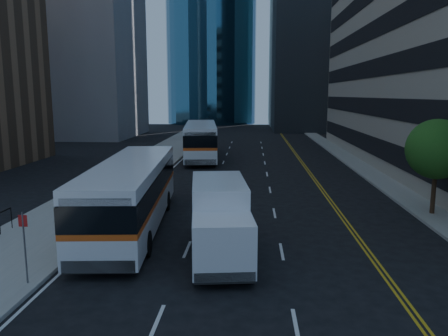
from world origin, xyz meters
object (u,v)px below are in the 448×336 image
(bus_rear, at_px, (201,139))
(street_tree, at_px, (437,149))
(box_truck, at_px, (220,219))
(bus_front, at_px, (132,192))

(bus_rear, bearing_deg, street_tree, -60.36)
(bus_rear, xyz_separation_m, box_truck, (3.95, -27.49, -0.35))
(box_truck, bearing_deg, bus_rear, 91.07)
(bus_front, xyz_separation_m, bus_rear, (0.60, 23.90, 0.13))
(street_tree, distance_m, box_truck, 13.11)
(bus_front, distance_m, bus_rear, 23.91)
(bus_front, relative_size, bus_rear, 0.93)
(street_tree, xyz_separation_m, bus_rear, (-15.00, 20.73, -1.70))
(bus_rear, bearing_deg, bus_front, -97.69)
(bus_rear, distance_m, box_truck, 27.77)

